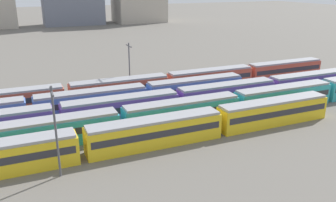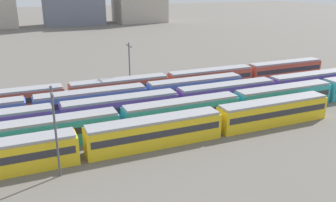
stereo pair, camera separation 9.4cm
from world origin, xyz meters
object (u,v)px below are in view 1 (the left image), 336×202
train_track_2 (271,88)px  catenary_pole_1 (129,65)px  train_track_0 (155,132)px  train_track_1 (236,104)px  catenary_pole_0 (56,128)px  train_track_3 (92,101)px  train_track_4 (168,83)px

train_track_2 → catenary_pole_1: bearing=150.1°
train_track_0 → train_track_2: 28.74m
train_track_1 → catenary_pole_0: (-28.13, -8.28, 3.78)m
train_track_0 → train_track_2: (26.79, 10.40, 0.00)m
train_track_1 → train_track_3: bearing=153.4°
train_track_0 → train_track_1: 16.60m
catenary_pole_1 → train_track_2: bearing=-29.9°
train_track_2 → train_track_4: bearing=147.2°
train_track_1 → train_track_4: (-5.12, 15.60, 0.00)m
train_track_3 → catenary_pole_1: (8.97, 7.93, 3.48)m
train_track_3 → train_track_4: same height
train_track_0 → catenary_pole_1: 24.12m
train_track_0 → catenary_pole_0: 13.30m
train_track_2 → catenary_pole_0: catenary_pole_0 is taller
train_track_0 → train_track_4: same height
train_track_2 → catenary_pole_1: size_ratio=11.63×
train_track_0 → train_track_3: 16.38m
train_track_0 → train_track_1: bearing=18.3°
train_track_0 → catenary_pole_1: catenary_pole_1 is taller
train_track_0 → catenary_pole_0: catenary_pole_0 is taller
train_track_4 → train_track_3: bearing=-161.6°
train_track_3 → catenary_pole_0: bearing=-111.6°
train_track_1 → catenary_pole_1: (-11.78, 18.33, 3.48)m
catenary_pole_0 → catenary_pole_1: bearing=58.4°
catenary_pole_0 → catenary_pole_1: 31.24m
train_track_2 → catenary_pole_0: (-39.16, -13.48, 3.78)m
train_track_2 → catenary_pole_0: 41.59m
train_track_4 → catenary_pole_1: bearing=157.7°
train_track_0 → catenary_pole_0: (-12.37, -3.08, 3.78)m
train_track_1 → train_track_3: 23.21m
train_track_3 → train_track_2: bearing=-9.3°
train_track_4 → catenary_pole_1: 8.00m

